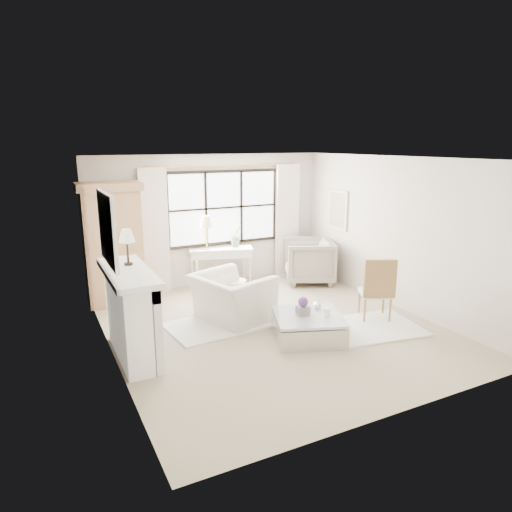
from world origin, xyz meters
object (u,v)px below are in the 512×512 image
at_px(armoire, 113,243).
at_px(coffee_table, 308,327).
at_px(club_armchair, 232,298).
at_px(console_table, 221,266).

distance_m(armoire, coffee_table, 3.90).
xyz_separation_m(club_armchair, coffee_table, (0.74, -1.21, -0.21)).
xyz_separation_m(armoire, console_table, (2.18, 0.12, -0.74)).
bearing_deg(console_table, coffee_table, -69.49).
distance_m(armoire, console_table, 2.30).
relative_size(armoire, club_armchair, 1.85).
bearing_deg(club_armchair, console_table, -34.77).
relative_size(console_table, coffee_table, 1.07).
bearing_deg(console_table, club_armchair, -89.48).
bearing_deg(club_armchair, coffee_table, -166.24).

